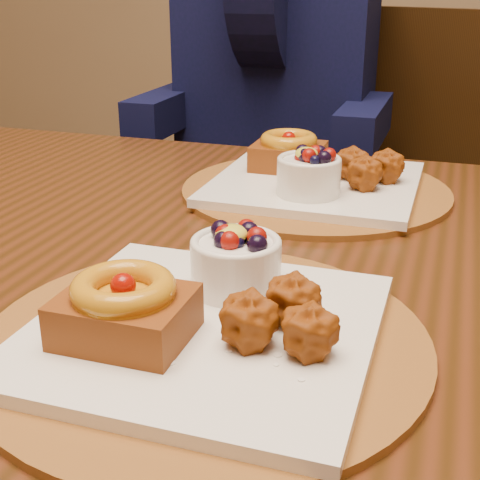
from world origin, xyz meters
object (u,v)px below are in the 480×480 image
(place_setting_near, at_px, (204,317))
(diner, at_px, (276,49))
(place_setting_far, at_px, (314,178))
(dining_table, at_px, (273,309))
(chair_far, at_px, (387,211))

(place_setting_near, height_order, diner, diner)
(place_setting_near, bearing_deg, diner, 101.97)
(place_setting_far, bearing_deg, diner, 110.48)
(dining_table, xyz_separation_m, diner, (-0.21, 0.78, 0.21))
(place_setting_far, height_order, chair_far, chair_far)
(place_setting_far, xyz_separation_m, chair_far, (0.05, 0.58, -0.24))
(dining_table, bearing_deg, chair_far, 86.34)
(place_setting_far, bearing_deg, dining_table, -89.39)
(place_setting_near, relative_size, place_setting_far, 1.00)
(place_setting_near, xyz_separation_m, diner, (-0.21, 1.00, 0.11))
(place_setting_near, distance_m, place_setting_far, 0.43)
(dining_table, distance_m, place_setting_near, 0.24)
(place_setting_near, relative_size, chair_far, 0.39)
(dining_table, xyz_separation_m, place_setting_near, (-0.00, -0.22, 0.10))
(place_setting_near, xyz_separation_m, place_setting_far, (-0.00, 0.43, 0.00))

